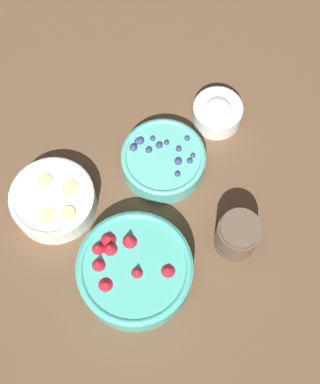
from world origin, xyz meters
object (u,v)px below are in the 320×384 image
at_px(bowl_cream, 216,112).
at_px(jar_chocolate, 236,236).
at_px(bowl_blueberries, 161,160).
at_px(bowl_bananas, 51,200).
at_px(bowl_strawberries, 132,270).

distance_m(bowl_cream, jar_chocolate, 0.27).
bearing_deg(bowl_blueberries, bowl_bananas, -75.55).
height_order(bowl_cream, jar_chocolate, jar_chocolate).
height_order(bowl_bananas, jar_chocolate, jar_chocolate).
distance_m(bowl_bananas, bowl_cream, 0.38).
bearing_deg(bowl_strawberries, bowl_blueberries, 159.07).
distance_m(bowl_strawberries, bowl_blueberries, 0.24).
distance_m(bowl_strawberries, bowl_bananas, 0.21).
distance_m(bowl_blueberries, bowl_bananas, 0.23).
bearing_deg(bowl_bananas, bowl_blueberries, 104.45).
relative_size(bowl_strawberries, bowl_cream, 2.05).
bearing_deg(jar_chocolate, bowl_cream, 177.63).
bearing_deg(bowl_cream, jar_chocolate, -2.37).
bearing_deg(jar_chocolate, bowl_blueberries, -147.21).
height_order(bowl_strawberries, jar_chocolate, bowl_strawberries).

